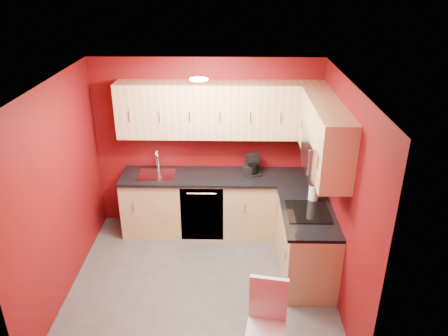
{
  "coord_description": "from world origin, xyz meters",
  "views": [
    {
      "loc": [
        0.36,
        -4.34,
        3.59
      ],
      "look_at": [
        0.27,
        0.55,
        1.32
      ],
      "focal_mm": 35.0,
      "sensor_mm": 36.0,
      "label": 1
    }
  ],
  "objects_px": {
    "coffee_maker": "(254,165)",
    "paper_towel": "(314,190)",
    "microwave": "(323,155)",
    "sink": "(157,172)",
    "napkin_holder": "(247,170)",
    "dining_chair": "(266,327)"
  },
  "relations": [
    {
      "from": "dining_chair",
      "to": "sink",
      "type": "bearing_deg",
      "value": 129.72
    },
    {
      "from": "sink",
      "to": "coffee_maker",
      "type": "bearing_deg",
      "value": 1.14
    },
    {
      "from": "sink",
      "to": "coffee_maker",
      "type": "xyz_separation_m",
      "value": [
        1.37,
        0.03,
        0.11
      ]
    },
    {
      "from": "napkin_holder",
      "to": "dining_chair",
      "type": "bearing_deg",
      "value": -87.24
    },
    {
      "from": "sink",
      "to": "paper_towel",
      "type": "bearing_deg",
      "value": -18.59
    },
    {
      "from": "microwave",
      "to": "sink",
      "type": "distance_m",
      "value": 2.43
    },
    {
      "from": "microwave",
      "to": "napkin_holder",
      "type": "height_order",
      "value": "microwave"
    },
    {
      "from": "microwave",
      "to": "sink",
      "type": "relative_size",
      "value": 1.46
    },
    {
      "from": "coffee_maker",
      "to": "paper_towel",
      "type": "distance_m",
      "value": 1.03
    },
    {
      "from": "sink",
      "to": "napkin_holder",
      "type": "distance_m",
      "value": 1.28
    },
    {
      "from": "coffee_maker",
      "to": "dining_chair",
      "type": "relative_size",
      "value": 0.32
    },
    {
      "from": "coffee_maker",
      "to": "napkin_holder",
      "type": "xyz_separation_m",
      "value": [
        -0.09,
        -0.02,
        -0.08
      ]
    },
    {
      "from": "coffee_maker",
      "to": "dining_chair",
      "type": "bearing_deg",
      "value": -106.75
    },
    {
      "from": "napkin_holder",
      "to": "microwave",
      "type": "bearing_deg",
      "value": -51.36
    },
    {
      "from": "coffee_maker",
      "to": "microwave",
      "type": "bearing_deg",
      "value": -72.36
    },
    {
      "from": "sink",
      "to": "coffee_maker",
      "type": "distance_m",
      "value": 1.37
    },
    {
      "from": "microwave",
      "to": "paper_towel",
      "type": "bearing_deg",
      "value": 90.78
    },
    {
      "from": "microwave",
      "to": "dining_chair",
      "type": "relative_size",
      "value": 0.83
    },
    {
      "from": "sink",
      "to": "dining_chair",
      "type": "height_order",
      "value": "sink"
    },
    {
      "from": "coffee_maker",
      "to": "dining_chair",
      "type": "height_order",
      "value": "coffee_maker"
    },
    {
      "from": "paper_towel",
      "to": "dining_chair",
      "type": "xyz_separation_m",
      "value": [
        -0.69,
        -1.7,
        -0.6
      ]
    },
    {
      "from": "microwave",
      "to": "coffee_maker",
      "type": "distance_m",
      "value": 1.4
    }
  ]
}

